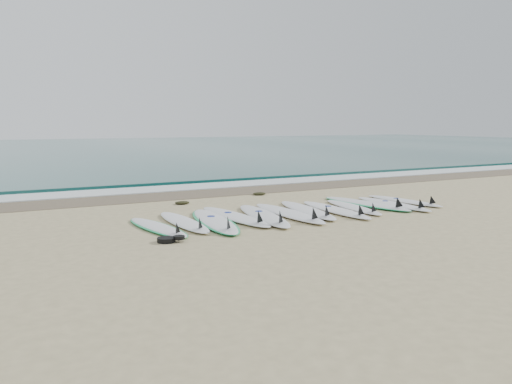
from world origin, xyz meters
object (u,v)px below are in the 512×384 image
surfboard_0 (158,227)px  surfboard_6 (308,210)px  leash_coil (169,239)px  surfboard_11 (405,201)px

surfboard_0 → surfboard_6: size_ratio=0.84×
surfboard_0 → leash_coil: size_ratio=5.14×
surfboard_0 → surfboard_6: surfboard_6 is taller
surfboard_6 → leash_coil: bearing=-152.6°
surfboard_0 → surfboard_6: bearing=-5.9°
surfboard_0 → leash_coil: 1.13m
surfboard_11 → surfboard_6: bearing=173.9°
leash_coil → surfboard_6: bearing=19.0°
surfboard_6 → surfboard_0: bearing=-168.8°
surfboard_6 → surfboard_11: bearing=9.0°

